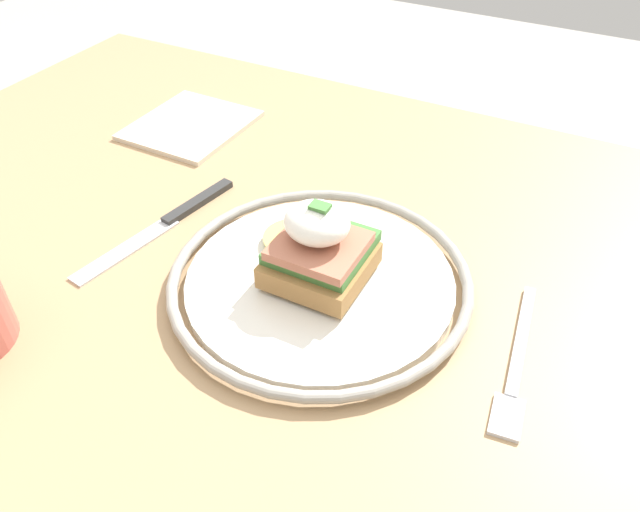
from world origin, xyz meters
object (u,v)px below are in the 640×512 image
Objects in this scene: fork at (516,363)px; napkin at (191,125)px; knife at (171,220)px; sandwich at (318,248)px; plate at (320,280)px.

napkin reaches higher than fork.
knife is 1.41× the size of napkin.
fork is 1.14× the size of napkin.
sandwich is 0.71× the size of fork.
plate is 0.17m from fork.
plate is 2.35× the size of sandwich.
fork is at bearing 176.06° from knife.
sandwich reaches higher than napkin.
sandwich reaches higher than knife.
fork is 0.49m from napkin.
sandwich is at bearing -29.02° from plate.
fork is at bearing 177.07° from plate.
fork is (-0.18, 0.01, -0.04)m from sandwich.
plate is 0.03m from sandwich.
plate is 1.66× the size of fork.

